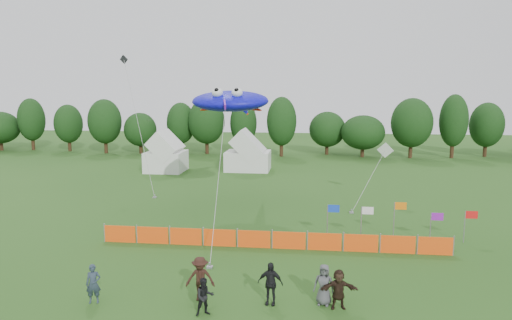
# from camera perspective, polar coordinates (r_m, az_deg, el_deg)

# --- Properties ---
(ground) EXTENTS (160.00, 160.00, 0.00)m
(ground) POSITION_cam_1_polar(r_m,az_deg,el_deg) (20.37, -2.08, -17.23)
(ground) COLOR #234C16
(ground) RESTS_ON ground
(treeline) EXTENTS (104.57, 8.78, 8.36)m
(treeline) POSITION_cam_1_polar(r_m,az_deg,el_deg) (63.23, 5.63, 4.31)
(treeline) COLOR #382314
(treeline) RESTS_ON ground
(tent_left) EXTENTS (4.15, 4.15, 3.66)m
(tent_left) POSITION_cam_1_polar(r_m,az_deg,el_deg) (51.70, -11.20, 0.63)
(tent_left) COLOR white
(tent_left) RESTS_ON ground
(tent_right) EXTENTS (5.01, 4.01, 3.54)m
(tent_right) POSITION_cam_1_polar(r_m,az_deg,el_deg) (51.41, -1.01, 0.68)
(tent_right) COLOR silver
(tent_right) RESTS_ON ground
(barrier_fence) EXTENTS (19.90, 0.06, 1.00)m
(barrier_fence) POSITION_cam_1_polar(r_m,az_deg,el_deg) (26.35, 1.92, -9.93)
(barrier_fence) COLOR #F94D0D
(barrier_fence) RESTS_ON ground
(flag_row) EXTENTS (8.73, 0.61, 2.28)m
(flag_row) POSITION_cam_1_polar(r_m,az_deg,el_deg) (28.58, 17.20, -6.95)
(flag_row) COLOR gray
(flag_row) RESTS_ON ground
(spectator_a) EXTENTS (0.70, 0.56, 1.68)m
(spectator_a) POSITION_cam_1_polar(r_m,az_deg,el_deg) (21.04, -19.66, -14.37)
(spectator_a) COLOR #283442
(spectator_a) RESTS_ON ground
(spectator_b) EXTENTS (0.93, 0.85, 1.54)m
(spectator_b) POSITION_cam_1_polar(r_m,az_deg,el_deg) (19.05, -6.43, -16.62)
(spectator_b) COLOR black
(spectator_b) RESTS_ON ground
(spectator_c) EXTENTS (1.31, 0.84, 1.92)m
(spectator_c) POSITION_cam_1_polar(r_m,az_deg,el_deg) (20.23, -6.99, -14.50)
(spectator_c) COLOR black
(spectator_c) RESTS_ON ground
(spectator_d) EXTENTS (1.11, 0.56, 1.83)m
(spectator_d) POSITION_cam_1_polar(r_m,az_deg,el_deg) (19.76, 1.79, -15.15)
(spectator_d) COLOR black
(spectator_d) RESTS_ON ground
(spectator_e) EXTENTS (0.94, 0.70, 1.75)m
(spectator_e) POSITION_cam_1_polar(r_m,az_deg,el_deg) (19.93, 8.48, -15.16)
(spectator_e) COLOR #4A4B4F
(spectator_e) RESTS_ON ground
(spectator_f) EXTENTS (1.59, 0.68, 1.66)m
(spectator_f) POSITION_cam_1_polar(r_m,az_deg,el_deg) (19.72, 10.29, -15.60)
(spectator_f) COLOR black
(spectator_f) RESTS_ON ground
(stingray_kite) EXTENTS (5.86, 20.31, 9.19)m
(stingray_kite) POSITION_cam_1_polar(r_m,az_deg,el_deg) (34.95, -3.07, 7.35)
(stingray_kite) COLOR #1210E9
(stingray_kite) RESTS_ON ground
(small_kite_white) EXTENTS (3.73, 4.65, 4.81)m
(small_kite_white) POSITION_cam_1_polar(r_m,az_deg,el_deg) (37.22, 14.96, -0.52)
(small_kite_white) COLOR silver
(small_kite_white) RESTS_ON ground
(small_kite_dark) EXTENTS (4.84, 5.24, 12.20)m
(small_kite_dark) POSITION_cam_1_polar(r_m,az_deg,el_deg) (41.98, -14.78, 5.65)
(small_kite_dark) COLOR black
(small_kite_dark) RESTS_ON ground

